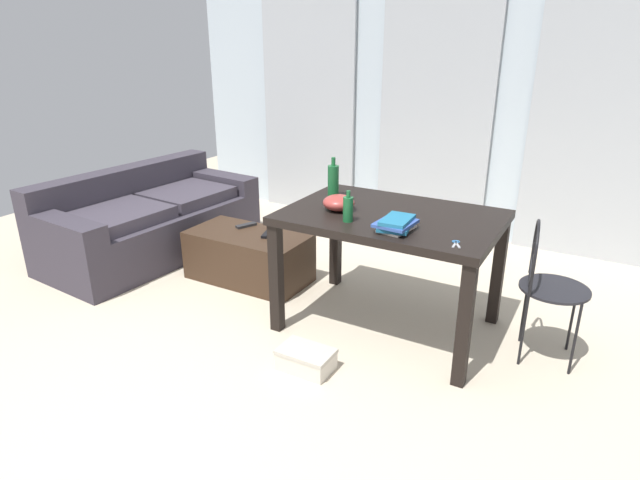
{
  "coord_description": "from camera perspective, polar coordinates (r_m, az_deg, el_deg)",
  "views": [
    {
      "loc": [
        1.54,
        -1.56,
        1.79
      ],
      "look_at": [
        -0.21,
        1.52,
        0.42
      ],
      "focal_mm": 29.95,
      "sensor_mm": 36.0,
      "label": 1
    }
  ],
  "objects": [
    {
      "name": "wire_chair",
      "position": [
        3.28,
        22.84,
        -3.47
      ],
      "size": [
        0.38,
        0.4,
        0.84
      ],
      "color": "black",
      "rests_on": "ground"
    },
    {
      "name": "ground_plane",
      "position": [
        3.69,
        0.98,
        -7.97
      ],
      "size": [
        8.04,
        8.04,
        0.0
      ],
      "primitive_type": "plane",
      "color": "beige"
    },
    {
      "name": "craft_table",
      "position": [
        3.32,
        7.6,
        1.15
      ],
      "size": [
        1.29,
        0.89,
        0.77
      ],
      "color": "black",
      "rests_on": "ground"
    },
    {
      "name": "curtains",
      "position": [
        5.1,
        12.21,
        13.9
      ],
      "size": [
        3.75,
        0.03,
        2.39
      ],
      "color": "#B2B7BC",
      "rests_on": "ground"
    },
    {
      "name": "tv_remote_primary",
      "position": [
        4.24,
        -7.89,
        1.57
      ],
      "size": [
        0.11,
        0.17,
        0.02
      ],
      "primitive_type": "cube",
      "rotation": [
        0.0,
        0.0,
        -0.41
      ],
      "color": "#232326",
      "rests_on": "coffee_table"
    },
    {
      "name": "couch",
      "position": [
        4.85,
        -17.75,
        1.96
      ],
      "size": [
        1.0,
        1.88,
        0.72
      ],
      "color": "#38333D",
      "rests_on": "ground"
    },
    {
      "name": "bottle_far",
      "position": [
        3.1,
        3.01,
        3.35
      ],
      "size": [
        0.06,
        0.06,
        0.19
      ],
      "color": "#195B2D",
      "rests_on": "craft_table"
    },
    {
      "name": "bowl",
      "position": [
        3.31,
        2.01,
        4.01
      ],
      "size": [
        0.2,
        0.2,
        0.1
      ],
      "primitive_type": "ellipsoid",
      "color": "#9E3833",
      "rests_on": "craft_table"
    },
    {
      "name": "book_stack",
      "position": [
        2.99,
        8.12,
        1.71
      ],
      "size": [
        0.21,
        0.26,
        0.07
      ],
      "color": "silver",
      "rests_on": "craft_table"
    },
    {
      "name": "bottle_near",
      "position": [
        3.58,
        1.43,
        6.36
      ],
      "size": [
        0.07,
        0.07,
        0.27
      ],
      "color": "#195B2D",
      "rests_on": "craft_table"
    },
    {
      "name": "tv_remote_secondary",
      "position": [
        4.04,
        -5.68,
        0.68
      ],
      "size": [
        0.09,
        0.17,
        0.02
      ],
      "primitive_type": "cube",
      "rotation": [
        0.0,
        0.0,
        0.3
      ],
      "color": "black",
      "rests_on": "coffee_table"
    },
    {
      "name": "shoebox",
      "position": [
        3.12,
        -1.51,
        -12.61
      ],
      "size": [
        0.31,
        0.2,
        0.13
      ],
      "color": "beige",
      "rests_on": "ground"
    },
    {
      "name": "coffee_table",
      "position": [
        4.17,
        -7.61,
        -1.74
      ],
      "size": [
        0.93,
        0.48,
        0.38
      ],
      "color": "#382619",
      "rests_on": "ground"
    },
    {
      "name": "scissors",
      "position": [
        2.87,
        14.33,
        -0.33
      ],
      "size": [
        0.07,
        0.11,
        0.0
      ],
      "color": "#9EA0A5",
      "rests_on": "craft_table"
    },
    {
      "name": "wall_back",
      "position": [
        5.17,
        12.64,
        15.5
      ],
      "size": [
        5.27,
        0.1,
        2.67
      ],
      "primitive_type": "cube",
      "color": "silver",
      "rests_on": "ground"
    }
  ]
}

